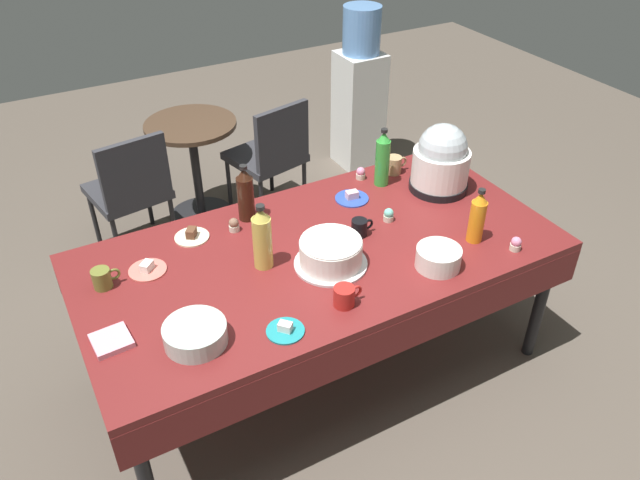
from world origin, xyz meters
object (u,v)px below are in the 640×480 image
at_px(soda_bottle_cola, 245,194).
at_px(maroon_chair_right, 271,152).
at_px(dessert_plate_coral, 147,269).
at_px(cupcake_lemon, 516,244).
at_px(dessert_plate_teal, 285,330).
at_px(soda_bottle_orange_juice, 477,217).
at_px(coffee_mug_red, 345,296).
at_px(coffee_mug_olive, 103,278).
at_px(cupcake_rose, 389,215).
at_px(dessert_plate_cobalt, 352,197).
at_px(coffee_mug_black, 360,227).
at_px(maroon_chair_left, 131,187).
at_px(round_cafe_table, 194,153).
at_px(potluck_table, 320,260).
at_px(water_cooler, 359,93).
at_px(slow_cooker, 441,160).
at_px(cupcake_cocoa, 361,173).
at_px(coffee_mug_tan, 394,165).
at_px(glass_salad_bowl, 195,334).
at_px(frosted_layer_cake, 331,253).
at_px(ceramic_snack_bowl, 438,258).
at_px(soda_bottle_lime_soda, 383,159).
at_px(dessert_plate_cream, 192,236).
at_px(cupcake_mint, 234,225).
at_px(soda_bottle_ginger_ale, 262,238).

distance_m(soda_bottle_cola, maroon_chair_right, 1.26).
distance_m(dessert_plate_coral, cupcake_lemon, 1.66).
bearing_deg(soda_bottle_cola, dessert_plate_teal, -103.30).
bearing_deg(soda_bottle_orange_juice, coffee_mug_red, -172.61).
bearing_deg(coffee_mug_olive, cupcake_rose, -6.93).
relative_size(dessert_plate_teal, cupcake_lemon, 2.24).
distance_m(dessert_plate_cobalt, cupcake_rose, 0.26).
bearing_deg(coffee_mug_olive, cupcake_lemon, -20.61).
height_order(cupcake_lemon, soda_bottle_cola, soda_bottle_cola).
bearing_deg(coffee_mug_black, maroon_chair_left, 118.01).
bearing_deg(soda_bottle_cola, coffee_mug_red, -83.30).
height_order(cupcake_lemon, round_cafe_table, cupcake_lemon).
relative_size(potluck_table, water_cooler, 1.77).
bearing_deg(slow_cooker, soda_bottle_orange_juice, -107.34).
bearing_deg(cupcake_rose, round_cafe_table, 105.81).
bearing_deg(dessert_plate_coral, water_cooler, 37.27).
bearing_deg(dessert_plate_coral, cupcake_cocoa, 10.72).
relative_size(round_cafe_table, water_cooler, 0.58).
bearing_deg(coffee_mug_tan, dessert_plate_teal, -142.30).
distance_m(potluck_table, glass_salad_bowl, 0.77).
bearing_deg(frosted_layer_cake, ceramic_snack_bowl, -30.32).
distance_m(slow_cooker, cupcake_cocoa, 0.44).
bearing_deg(coffee_mug_black, coffee_mug_tan, 40.89).
relative_size(frosted_layer_cake, soda_bottle_orange_juice, 1.19).
bearing_deg(coffee_mug_black, ceramic_snack_bowl, -65.15).
xyz_separation_m(slow_cooker, coffee_mug_red, (-0.91, -0.56, -0.12)).
bearing_deg(soda_bottle_lime_soda, dessert_plate_cream, 179.41).
xyz_separation_m(frosted_layer_cake, dessert_plate_coral, (-0.72, 0.35, -0.05)).
xyz_separation_m(cupcake_mint, soda_bottle_ginger_ale, (0.01, -0.31, 0.11)).
relative_size(soda_bottle_orange_juice, water_cooler, 0.22).
distance_m(slow_cooker, coffee_mug_tan, 0.30).
bearing_deg(cupcake_rose, soda_bottle_ginger_ale, -177.57).
bearing_deg(ceramic_snack_bowl, dessert_plate_cream, 140.07).
bearing_deg(slow_cooker, dessert_plate_coral, 178.09).
relative_size(cupcake_lemon, soda_bottle_cola, 0.23).
relative_size(slow_cooker, soda_bottle_orange_juice, 1.33).
xyz_separation_m(soda_bottle_cola, coffee_mug_black, (0.41, -0.39, -0.09)).
relative_size(dessert_plate_cobalt, maroon_chair_right, 0.20).
distance_m(frosted_layer_cake, coffee_mug_tan, 0.91).
distance_m(soda_bottle_orange_juice, coffee_mug_black, 0.54).
distance_m(frosted_layer_cake, dessert_plate_cream, 0.69).
xyz_separation_m(soda_bottle_lime_soda, coffee_mug_olive, (-1.50, -0.15, -0.10)).
relative_size(maroon_chair_left, round_cafe_table, 1.18).
distance_m(ceramic_snack_bowl, soda_bottle_ginger_ale, 0.77).
relative_size(soda_bottle_ginger_ale, water_cooler, 0.25).
bearing_deg(potluck_table, maroon_chair_left, 110.60).
relative_size(slow_cooker, coffee_mug_black, 3.19).
xyz_separation_m(coffee_mug_tan, water_cooler, (0.64, 1.38, -0.21)).
relative_size(cupcake_rose, cupcake_lemon, 1.00).
bearing_deg(cupcake_mint, coffee_mug_red, -75.11).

